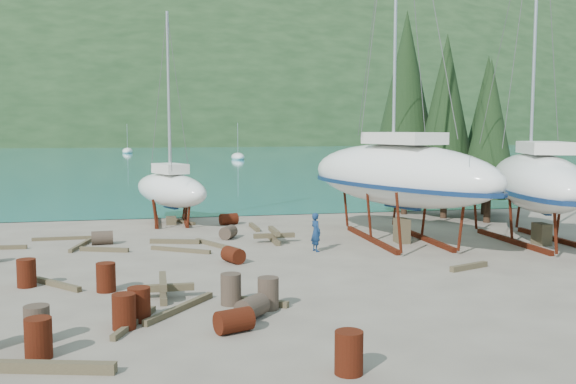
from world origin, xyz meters
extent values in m
plane|color=#655A4F|center=(0.00, 0.00, 0.00)|extent=(600.00, 600.00, 0.00)
plane|color=#1A7584|center=(0.00, 315.00, 0.01)|extent=(700.00, 700.00, 0.00)
ellipsoid|color=#1B3118|center=(0.00, 320.00, 0.00)|extent=(800.00, 360.00, 110.00)
cube|color=beige|center=(-20.00, 190.00, 2.00)|extent=(6.00, 5.00, 4.00)
cube|color=#A54C2D|center=(-20.00, 190.00, 4.80)|extent=(6.60, 5.60, 1.60)
cube|color=beige|center=(30.00, 190.00, 2.00)|extent=(6.00, 5.00, 4.00)
cube|color=#A54C2D|center=(30.00, 190.00, 4.80)|extent=(6.60, 5.60, 1.60)
cylinder|color=black|center=(12.50, 12.00, 0.80)|extent=(0.36, 0.36, 1.60)
cone|color=black|center=(12.50, 12.00, 5.80)|extent=(3.60, 3.60, 8.40)
cylinder|color=black|center=(14.00, 10.00, 0.68)|extent=(0.36, 0.36, 1.36)
cone|color=black|center=(14.00, 10.00, 4.93)|extent=(3.06, 3.06, 7.14)
cylinder|color=black|center=(11.00, 14.00, 0.92)|extent=(0.36, 0.36, 1.84)
cone|color=black|center=(11.00, 14.00, 6.67)|extent=(4.14, 4.14, 9.66)
cylinder|color=black|center=(15.50, 13.00, 0.72)|extent=(0.36, 0.36, 1.44)
cone|color=black|center=(15.50, 13.00, 5.22)|extent=(3.24, 3.24, 7.56)
ellipsoid|color=white|center=(10.00, 80.00, 0.38)|extent=(2.00, 5.00, 1.40)
cylinder|color=silver|center=(10.00, 80.00, 3.23)|extent=(0.08, 0.08, 5.00)
ellipsoid|color=white|center=(-8.00, 110.00, 0.38)|extent=(2.00, 5.00, 1.40)
cylinder|color=silver|center=(-8.00, 110.00, 3.23)|extent=(0.08, 0.08, 5.00)
ellipsoid|color=white|center=(7.37, 5.88, 2.90)|extent=(6.98, 12.07, 2.71)
cube|color=#0E2348|center=(7.37, 5.30, 2.00)|extent=(0.92, 2.06, 1.00)
cube|color=silver|center=(7.37, 5.30, 4.50)|extent=(2.89, 3.90, 0.50)
cube|color=#621B10|center=(6.18, 5.88, 0.10)|extent=(0.18, 6.38, 0.20)
cube|color=#621B10|center=(8.55, 5.88, 0.10)|extent=(0.18, 6.38, 0.20)
cube|color=brown|center=(7.37, 5.30, 0.52)|extent=(0.50, 0.80, 1.05)
ellipsoid|color=white|center=(13.00, 4.16, 2.64)|extent=(6.14, 10.79, 2.45)
cube|color=#0E2348|center=(13.00, 3.64, 1.86)|extent=(0.83, 1.85, 1.00)
cube|color=silver|center=(13.00, 3.64, 4.11)|extent=(2.56, 3.48, 0.50)
cylinder|color=silver|center=(13.00, 4.68, 10.18)|extent=(0.14, 0.14, 12.44)
cube|color=#621B10|center=(11.94, 4.16, 0.10)|extent=(0.18, 5.70, 0.20)
cube|color=#621B10|center=(14.06, 4.16, 0.10)|extent=(0.18, 5.70, 0.20)
cube|color=brown|center=(13.00, 3.64, 0.46)|extent=(0.50, 0.80, 0.91)
ellipsoid|color=white|center=(-2.23, 13.18, 1.75)|extent=(4.73, 7.07, 1.75)
cube|color=#0E2348|center=(-2.23, 12.84, 1.32)|extent=(0.73, 1.22, 1.00)
cube|color=silver|center=(-2.23, 12.84, 2.87)|extent=(1.91, 2.34, 0.50)
cylinder|color=silver|center=(-2.23, 13.52, 6.79)|extent=(0.14, 0.14, 8.15)
cube|color=#621B10|center=(-2.97, 13.18, 0.10)|extent=(0.18, 3.73, 0.20)
cube|color=#621B10|center=(-1.48, 13.18, 0.10)|extent=(0.18, 3.73, 0.20)
cube|color=brown|center=(-2.23, 12.84, 0.19)|extent=(0.50, 0.80, 0.37)
imported|color=#11294E|center=(3.26, 4.19, 0.78)|extent=(0.50, 0.64, 1.56)
cylinder|color=#2D2823|center=(-0.63, -4.31, 0.29)|extent=(1.01, 1.04, 0.58)
cylinder|color=#621B10|center=(-3.85, -4.53, 0.44)|extent=(0.58, 0.58, 0.88)
cylinder|color=#621B10|center=(0.66, 12.03, 0.29)|extent=(1.01, 0.80, 0.58)
cylinder|color=#2D2823|center=(-1.01, -2.89, 0.44)|extent=(0.58, 0.58, 0.88)
cylinder|color=#621B10|center=(-0.26, 2.66, 0.29)|extent=(0.89, 1.04, 0.58)
cylinder|color=#621B10|center=(0.70, -8.46, 0.44)|extent=(0.58, 0.58, 0.88)
cylinder|color=#621B10|center=(-7.00, 0.43, 0.44)|extent=(0.58, 0.58, 0.88)
cylinder|color=#2D2823|center=(-5.26, 7.53, 0.29)|extent=(0.93, 0.66, 0.58)
cylinder|color=#621B10|center=(-3.50, -3.96, 0.44)|extent=(0.58, 0.58, 0.88)
cylinder|color=#2D2823|center=(0.16, 7.85, 0.29)|extent=(0.92, 1.05, 0.58)
cylinder|color=#621B10|center=(-1.23, -5.36, 0.29)|extent=(1.03, 0.86, 0.58)
cylinder|color=#621B10|center=(-5.56, -6.23, 0.44)|extent=(0.58, 0.58, 0.88)
cylinder|color=#621B10|center=(-4.54, -0.68, 0.44)|extent=(0.58, 0.58, 0.88)
cylinder|color=#2D2823|center=(-5.76, -5.21, 0.44)|extent=(0.58, 0.58, 0.88)
cylinder|color=#2D2823|center=(-0.07, -3.55, 0.44)|extent=(0.58, 0.58, 0.88)
cube|color=brown|center=(-7.03, 9.04, 0.07)|extent=(2.64, 0.19, 0.14)
cube|color=brown|center=(7.70, -0.11, 0.10)|extent=(1.71, 0.83, 0.19)
cube|color=brown|center=(-3.61, -4.29, 0.07)|extent=(1.07, 2.40, 0.15)
cube|color=brown|center=(-5.06, 5.87, 0.09)|extent=(1.97, 0.89, 0.17)
cube|color=brown|center=(-2.44, -3.25, 0.08)|extent=(1.98, 2.56, 0.16)
cube|color=brown|center=(1.72, 10.35, 0.10)|extent=(0.26, 1.93, 0.19)
cube|color=brown|center=(-0.21, -3.09, 0.09)|extent=(1.49, 1.10, 0.17)
cube|color=brown|center=(-2.23, 7.10, 0.09)|extent=(2.12, 0.81, 0.19)
cube|color=brown|center=(-1.74, 13.36, 0.08)|extent=(1.45, 2.43, 0.15)
cube|color=brown|center=(-0.54, 5.92, 0.08)|extent=(1.61, 2.86, 0.16)
cube|color=brown|center=(-2.07, 5.20, 0.08)|extent=(2.33, 1.60, 0.15)
cube|color=brown|center=(-6.16, 0.31, 0.08)|extent=(1.80, 2.00, 0.17)
cube|color=brown|center=(-6.10, 7.12, 0.07)|extent=(0.69, 2.62, 0.15)
cube|color=brown|center=(-5.25, -7.14, 0.11)|extent=(2.78, 0.94, 0.23)
cube|color=brown|center=(-2.86, -1.79, 0.10)|extent=(0.20, 1.80, 0.20)
cube|color=brown|center=(-2.86, -1.79, 0.30)|extent=(1.80, 0.20, 0.20)
cube|color=brown|center=(-2.86, -1.79, 0.50)|extent=(0.20, 1.80, 0.20)
cube|color=brown|center=(1.99, 6.51, 0.10)|extent=(0.20, 1.80, 0.20)
cube|color=brown|center=(1.99, 6.51, 0.30)|extent=(1.80, 0.20, 0.20)
cube|color=brown|center=(1.99, 6.51, 0.50)|extent=(0.20, 1.80, 0.20)
camera|label=1|loc=(-3.06, -20.42, 4.93)|focal=40.00mm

